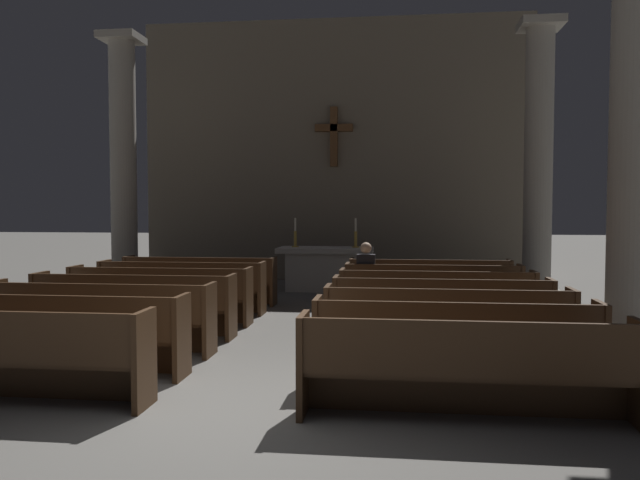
{
  "coord_description": "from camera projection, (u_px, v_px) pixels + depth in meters",
  "views": [
    {
      "loc": [
        1.63,
        -5.82,
        1.94
      ],
      "look_at": [
        0.0,
        7.72,
        1.23
      ],
      "focal_mm": 35.8,
      "sensor_mm": 36.0,
      "label": 1
    }
  ],
  "objects": [
    {
      "name": "ground_plane",
      "position": [
        223.0,
        411.0,
        6.07
      ],
      "size": [
        80.0,
        80.0,
        0.0
      ],
      "primitive_type": "plane",
      "color": "#66635E"
    },
    {
      "name": "pew_left_row_2",
      "position": [
        57.0,
        334.0,
        7.34
      ],
      "size": [
        3.04,
        0.5,
        0.95
      ],
      "color": "#422B19",
      "rests_on": "ground"
    },
    {
      "name": "pew_left_row_3",
      "position": [
        100.0,
        318.0,
        8.41
      ],
      "size": [
        3.04,
        0.5,
        0.95
      ],
      "color": "#422B19",
      "rests_on": "ground"
    },
    {
      "name": "pew_left_row_4",
      "position": [
        133.0,
        305.0,
        9.48
      ],
      "size": [
        3.04,
        0.5,
        0.95
      ],
      "color": "#422B19",
      "rests_on": "ground"
    },
    {
      "name": "pew_left_row_5",
      "position": [
        160.0,
        295.0,
        10.55
      ],
      "size": [
        3.04,
        0.5,
        0.95
      ],
      "color": "#422B19",
      "rests_on": "ground"
    },
    {
      "name": "pew_left_row_6",
      "position": [
        182.0,
        287.0,
        11.62
      ],
      "size": [
        3.04,
        0.5,
        0.95
      ],
      "color": "#422B19",
      "rests_on": "ground"
    },
    {
      "name": "pew_left_row_7",
      "position": [
        200.0,
        280.0,
        12.69
      ],
      "size": [
        3.04,
        0.5,
        0.95
      ],
      "color": "#422B19",
      "rests_on": "ground"
    },
    {
      "name": "pew_right_row_1",
      "position": [
        466.0,
        369.0,
        5.73
      ],
      "size": [
        3.04,
        0.5,
        0.95
      ],
      "color": "#422B19",
      "rests_on": "ground"
    },
    {
      "name": "pew_right_row_2",
      "position": [
        455.0,
        344.0,
        6.8
      ],
      "size": [
        3.04,
        0.5,
        0.95
      ],
      "color": "#422B19",
      "rests_on": "ground"
    },
    {
      "name": "pew_right_row_3",
      "position": [
        447.0,
        325.0,
        7.87
      ],
      "size": [
        3.04,
        0.5,
        0.95
      ],
      "color": "#422B19",
      "rests_on": "ground"
    },
    {
      "name": "pew_right_row_4",
      "position": [
        441.0,
        311.0,
        8.94
      ],
      "size": [
        3.04,
        0.5,
        0.95
      ],
      "color": "#422B19",
      "rests_on": "ground"
    },
    {
      "name": "pew_right_row_5",
      "position": [
        436.0,
        300.0,
        10.01
      ],
      "size": [
        3.04,
        0.5,
        0.95
      ],
      "color": "#422B19",
      "rests_on": "ground"
    },
    {
      "name": "pew_right_row_6",
      "position": [
        433.0,
        291.0,
        11.08
      ],
      "size": [
        3.04,
        0.5,
        0.95
      ],
      "color": "#422B19",
      "rests_on": "ground"
    },
    {
      "name": "pew_right_row_7",
      "position": [
        429.0,
        284.0,
        12.15
      ],
      "size": [
        3.04,
        0.5,
        0.95
      ],
      "color": "#422B19",
      "rests_on": "ground"
    },
    {
      "name": "column_right_nearest",
      "position": [
        634.0,
        135.0,
        8.09
      ],
      "size": [
        0.89,
        0.89,
        5.86
      ],
      "color": "#9E998E",
      "rests_on": "ground"
    },
    {
      "name": "column_left_second",
      "position": [
        123.0,
        167.0,
        14.63
      ],
      "size": [
        0.89,
        0.89,
        5.86
      ],
      "color": "#9E998E",
      "rests_on": "ground"
    },
    {
      "name": "column_right_second",
      "position": [
        538.0,
        164.0,
        13.53
      ],
      "size": [
        0.89,
        0.89,
        5.86
      ],
      "color": "#9E998E",
      "rests_on": "ground"
    },
    {
      "name": "altar",
      "position": [
        325.0,
        268.0,
        14.71
      ],
      "size": [
        2.2,
        0.9,
        1.01
      ],
      "color": "#BCB7AD",
      "rests_on": "ground"
    },
    {
      "name": "candlestick_left",
      "position": [
        295.0,
        238.0,
        14.75
      ],
      "size": [
        0.16,
        0.16,
        0.67
      ],
      "color": "#B79338",
      "rests_on": "altar"
    },
    {
      "name": "candlestick_right",
      "position": [
        356.0,
        238.0,
        14.59
      ],
      "size": [
        0.16,
        0.16,
        0.67
      ],
      "color": "#B79338",
      "rests_on": "altar"
    },
    {
      "name": "apse_with_cross",
      "position": [
        335.0,
        151.0,
        16.77
      ],
      "size": [
        10.17,
        0.43,
        6.83
      ],
      "color": "#706656",
      "rests_on": "ground"
    },
    {
      "name": "lone_worshipper",
      "position": [
        366.0,
        278.0,
        11.25
      ],
      "size": [
        0.32,
        0.43,
        1.32
      ],
      "color": "#26262B",
      "rests_on": "ground"
    }
  ]
}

